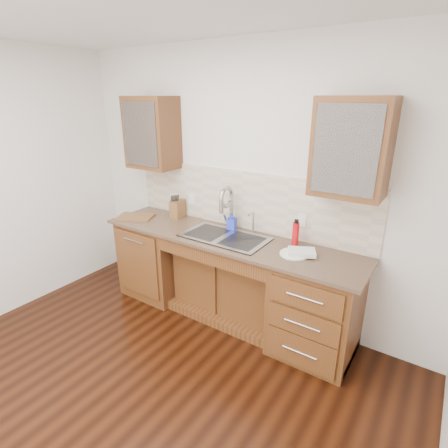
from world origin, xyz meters
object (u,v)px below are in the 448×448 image
Objects in this scene: soap_bottle at (232,221)px; knife_block at (178,209)px; water_bottle at (295,235)px; plate at (294,254)px; cutting_board at (135,217)px.

knife_block is at bearing 168.28° from soap_bottle.
plate is (0.07, -0.17, -0.11)m from water_bottle.
soap_bottle reaches higher than cutting_board.
water_bottle is 0.91× the size of plate.
knife_block is (-1.49, 0.20, 0.09)m from plate.
plate is 1.51m from knife_block.
cutting_board is at bearing -151.28° from knife_block.
soap_bottle is 0.70m from water_bottle.
knife_block is at bearing 34.92° from cutting_board.
plate is at bearing -68.43° from water_bottle.
soap_bottle is 0.72m from knife_block.
soap_bottle is 0.80m from plate.
water_bottle is at bearing 7.67° from cutting_board.
knife_block is 0.51× the size of cutting_board.
plate is 1.27× the size of knife_block.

